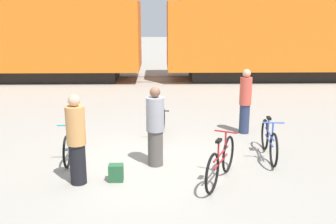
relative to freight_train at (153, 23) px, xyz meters
name	(u,v)px	position (x,y,z in m)	size (l,w,h in m)	color
ground_plane	(148,163)	(0.00, -10.54, -2.62)	(80.00, 80.00, 0.00)	gray
freight_train	(153,23)	(0.00, 0.00, 0.00)	(59.20, 2.99, 5.04)	black
rail_near	(154,82)	(0.00, -0.72, -2.61)	(71.20, 0.07, 0.01)	#4C4238
rail_far	(154,77)	(0.00, 0.72, -2.61)	(71.20, 0.07, 0.01)	#4C4238
bicycle_maroon	(221,162)	(1.44, -11.50, -2.22)	(0.82, 1.67, 0.95)	black
bicycle_teal	(72,142)	(-1.70, -10.18, -2.25)	(0.46, 1.80, 0.87)	black
bicycle_black	(161,125)	(0.30, -8.77, -2.27)	(0.46, 1.74, 0.81)	black
bicycle_blue	(269,141)	(2.72, -10.25, -2.23)	(0.46, 1.80, 0.92)	black
person_in_grey	(155,127)	(0.18, -10.63, -1.77)	(0.38, 0.38, 1.71)	#514C47
person_in_red	(245,101)	(2.55, -8.42, -1.74)	(0.32, 0.32, 1.74)	#283351
person_in_tan	(76,140)	(-1.30, -11.52, -1.75)	(0.36, 0.36, 1.75)	black
backpack	(116,173)	(-0.59, -11.44, -2.45)	(0.28, 0.20, 0.34)	#235633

